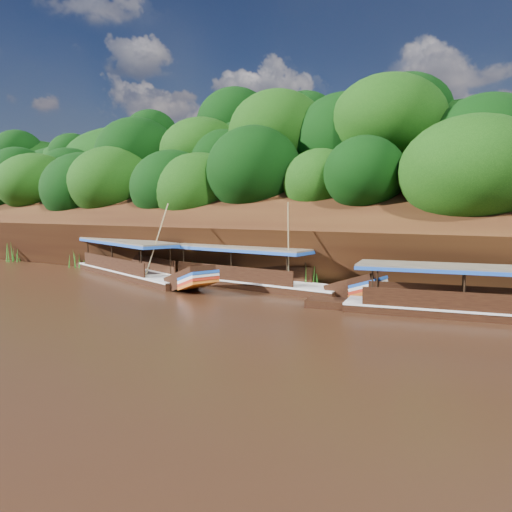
{
  "coord_description": "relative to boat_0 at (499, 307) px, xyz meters",
  "views": [
    {
      "loc": [
        14.96,
        -18.75,
        5.19
      ],
      "look_at": [
        -0.74,
        7.0,
        2.19
      ],
      "focal_mm": 35.0,
      "sensor_mm": 36.0,
      "label": 1
    }
  ],
  "objects": [
    {
      "name": "ground",
      "position": [
        -12.75,
        -6.47,
        -0.55
      ],
      "size": [
        160.0,
        160.0,
        0.0
      ],
      "primitive_type": "plane",
      "color": "black",
      "rests_on": "ground"
    },
    {
      "name": "riverbank",
      "position": [
        -12.76,
        16.26,
        1.34
      ],
      "size": [
        120.0,
        30.06,
        19.4
      ],
      "color": "black",
      "rests_on": "ground"
    },
    {
      "name": "boat_0",
      "position": [
        0.0,
        0.0,
        0.0
      ],
      "size": [
        15.01,
        4.71,
        5.63
      ],
      "rotation": [
        0.0,
        0.0,
        0.19
      ],
      "color": "black",
      "rests_on": "ground"
    },
    {
      "name": "boat_1",
      "position": [
        -13.82,
        1.71,
        0.05
      ],
      "size": [
        15.29,
        3.5,
        5.93
      ],
      "rotation": [
        0.0,
        0.0,
        -0.08
      ],
      "color": "black",
      "rests_on": "ground"
    },
    {
      "name": "boat_2",
      "position": [
        -23.81,
        0.87,
        0.06
      ],
      "size": [
        16.93,
        7.73,
        5.89
      ],
      "rotation": [
        0.0,
        0.0,
        -0.34
      ],
      "color": "black",
      "rests_on": "ground"
    },
    {
      "name": "reeds",
      "position": [
        -16.41,
        2.93,
        0.35
      ],
      "size": [
        49.76,
        2.5,
        2.12
      ],
      "color": "#296E1B",
      "rests_on": "ground"
    }
  ]
}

